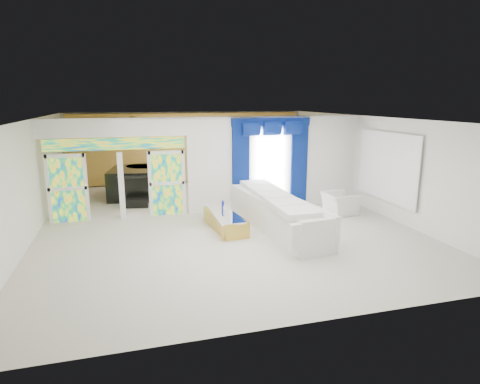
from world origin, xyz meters
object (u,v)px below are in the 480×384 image
object	(u,v)px
white_sofa	(275,213)
grand_piano	(134,183)
coffee_table	(225,221)
console_table	(272,206)
armchair	(339,203)

from	to	relation	value
white_sofa	grand_piano	world-z (taller)	grand_piano
coffee_table	console_table	bearing A→B (deg)	35.72
white_sofa	coffee_table	bearing A→B (deg)	161.13
coffee_table	armchair	size ratio (longest dim) A/B	1.96
armchair	grand_piano	world-z (taller)	grand_piano
armchair	coffee_table	bearing A→B (deg)	96.52
console_table	grand_piano	size ratio (longest dim) A/B	0.57
console_table	white_sofa	bearing A→B (deg)	-107.17
white_sofa	console_table	xyz separation A→B (m)	(0.50, 1.63, -0.24)
coffee_table	grand_piano	distance (m)	5.23
coffee_table	grand_piano	world-z (taller)	grand_piano
coffee_table	grand_piano	bearing A→B (deg)	116.61
coffee_table	console_table	world-z (taller)	coffee_table
white_sofa	console_table	bearing A→B (deg)	66.49
armchair	console_table	bearing A→B (deg)	67.47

